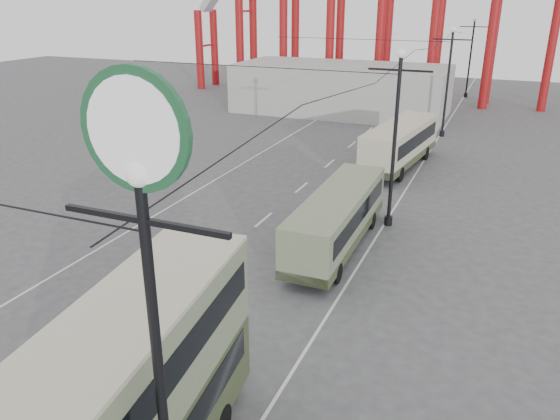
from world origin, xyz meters
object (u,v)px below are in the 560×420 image
at_px(lamp_post_near, 146,245).
at_px(double_decker_bus, 124,410).
at_px(single_decker_green, 337,218).
at_px(single_decker_cream, 400,143).
at_px(pedestrian, 194,276).

bearing_deg(lamp_post_near, double_decker_bus, 152.11).
bearing_deg(single_decker_green, single_decker_cream, 89.11).
distance_m(single_decker_cream, pedestrian, 22.19).
bearing_deg(single_decker_green, lamp_post_near, -84.82).
distance_m(lamp_post_near, double_decker_bus, 5.29).
xyz_separation_m(single_decker_cream, pedestrian, (-4.12, -21.78, -0.88)).
xyz_separation_m(double_decker_bus, pedestrian, (-3.99, 9.38, -2.07)).
height_order(single_decker_green, pedestrian, single_decker_green).
bearing_deg(double_decker_bus, pedestrian, 106.21).
relative_size(lamp_post_near, pedestrian, 5.89).
bearing_deg(lamp_post_near, single_decker_green, 95.83).
distance_m(single_decker_green, pedestrian, 7.92).
relative_size(lamp_post_near, double_decker_bus, 1.06).
relative_size(lamp_post_near, single_decker_green, 1.06).
bearing_deg(single_decker_cream, double_decker_bus, -83.29).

